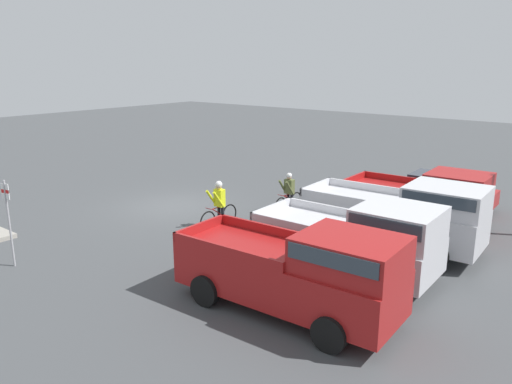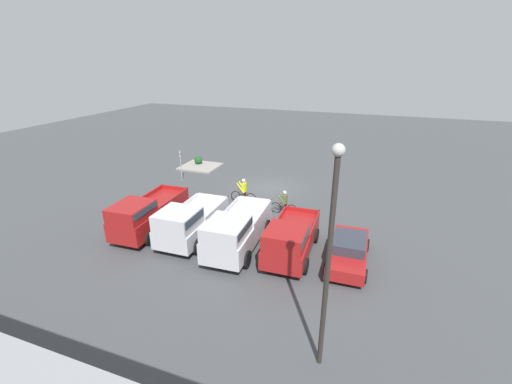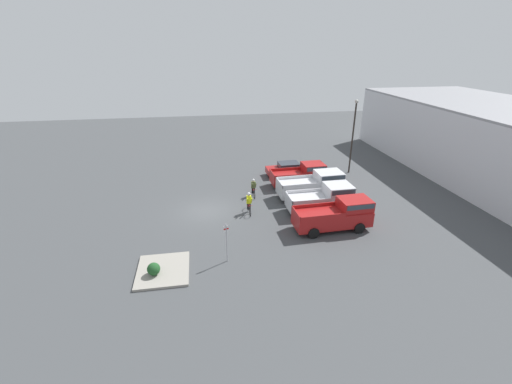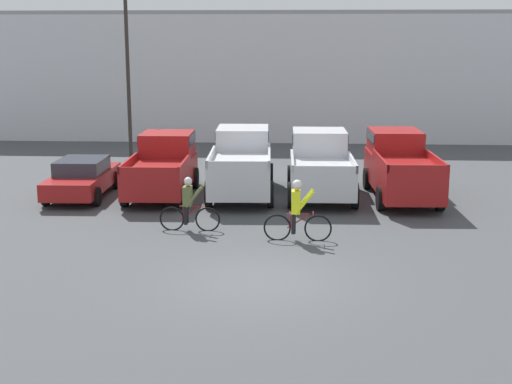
# 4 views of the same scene
# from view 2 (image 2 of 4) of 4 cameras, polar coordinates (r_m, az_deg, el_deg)

# --- Properties ---
(ground_plane) EXTENTS (80.00, 80.00, 0.00)m
(ground_plane) POSITION_cam_2_polar(r_m,az_deg,el_deg) (26.52, 2.32, 0.75)
(ground_plane) COLOR #424447
(sedan_0) EXTENTS (1.99, 4.51, 1.35)m
(sedan_0) POSITION_cam_2_polar(r_m,az_deg,el_deg) (17.49, 15.15, -9.30)
(sedan_0) COLOR maroon
(sedan_0) RESTS_ON ground_plane
(pickup_truck_0) EXTENTS (2.33, 5.01, 2.09)m
(pickup_truck_0) POSITION_cam_2_polar(r_m,az_deg,el_deg) (17.13, 5.72, -7.74)
(pickup_truck_0) COLOR maroon
(pickup_truck_0) RESTS_ON ground_plane
(pickup_truck_1) EXTENTS (2.46, 5.66, 2.24)m
(pickup_truck_1) POSITION_cam_2_polar(r_m,az_deg,el_deg) (17.65, -3.35, -6.38)
(pickup_truck_1) COLOR silver
(pickup_truck_1) RESTS_ON ground_plane
(pickup_truck_2) EXTENTS (2.40, 5.10, 2.20)m
(pickup_truck_2) POSITION_cam_2_polar(r_m,az_deg,el_deg) (18.92, -11.10, -4.84)
(pickup_truck_2) COLOR silver
(pickup_truck_2) RESTS_ON ground_plane
(pickup_truck_3) EXTENTS (2.32, 5.57, 2.21)m
(pickup_truck_3) POSITION_cam_2_polar(r_m,az_deg,el_deg) (20.46, -17.76, -3.43)
(pickup_truck_3) COLOR maroon
(pickup_truck_3) RESTS_ON ground_plane
(cyclist_0) EXTENTS (1.89, 0.46, 1.75)m
(cyclist_0) POSITION_cam_2_polar(r_m,az_deg,el_deg) (23.55, -2.07, 0.26)
(cyclist_0) COLOR black
(cyclist_0) RESTS_ON ground_plane
(cyclist_1) EXTENTS (1.79, 0.46, 1.62)m
(cyclist_1) POSITION_cam_2_polar(r_m,az_deg,el_deg) (21.90, 4.74, -1.75)
(cyclist_1) COLOR black
(cyclist_1) RESTS_ON ground_plane
(fire_lane_sign) EXTENTS (0.09, 0.30, 2.59)m
(fire_lane_sign) POSITION_cam_2_polar(r_m,az_deg,el_deg) (28.07, -12.45, 4.80)
(fire_lane_sign) COLOR #9E9EA3
(fire_lane_sign) RESTS_ON ground_plane
(lamppost) EXTENTS (0.36, 0.36, 7.42)m
(lamppost) POSITION_cam_2_polar(r_m,az_deg,el_deg) (10.15, 12.13, -9.39)
(lamppost) COLOR #2D2823
(lamppost) RESTS_ON ground_plane
(curb_island) EXTENTS (3.30, 2.99, 0.15)m
(curb_island) POSITION_cam_2_polar(r_m,az_deg,el_deg) (31.83, -9.25, 4.23)
(curb_island) COLOR gray
(curb_island) RESTS_ON ground_plane
(shrub) EXTENTS (0.74, 0.74, 0.74)m
(shrub) POSITION_cam_2_polar(r_m,az_deg,el_deg) (32.28, -9.58, 5.28)
(shrub) COLOR #1E4C23
(shrub) RESTS_ON curb_island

